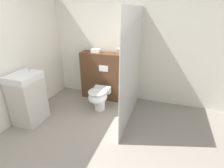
# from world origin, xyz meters

# --- Properties ---
(wall_back) EXTENTS (8.00, 0.06, 2.50)m
(wall_back) POSITION_xyz_m (0.00, 2.43, 1.25)
(wall_back) COLOR silver
(wall_back) RESTS_ON ground_plane
(partition_panel) EXTENTS (1.21, 0.33, 1.14)m
(partition_panel) POSITION_xyz_m (-0.22, 2.20, 0.57)
(partition_panel) COLOR #51331E
(partition_panel) RESTS_ON ground_plane
(shower_glass) EXTENTS (0.04, 1.70, 2.12)m
(shower_glass) POSITION_xyz_m (0.55, 1.55, 1.06)
(shower_glass) COLOR silver
(shower_glass) RESTS_ON ground_plane
(toilet) EXTENTS (0.40, 0.57, 0.49)m
(toilet) POSITION_xyz_m (-0.17, 1.60, 0.31)
(toilet) COLOR white
(toilet) RESTS_ON ground_plane
(sink_vanity) EXTENTS (0.48, 0.55, 1.13)m
(sink_vanity) POSITION_xyz_m (-1.29, 0.80, 0.50)
(sink_vanity) COLOR beige
(sink_vanity) RESTS_ON ground_plane
(hair_drier) EXTENTS (0.18, 0.07, 0.14)m
(hair_drier) POSITION_xyz_m (0.15, 2.19, 1.24)
(hair_drier) COLOR #B7B7BC
(hair_drier) RESTS_ON partition_panel
(folded_towel) EXTENTS (0.20, 0.12, 0.08)m
(folded_towel) POSITION_xyz_m (-0.46, 2.19, 1.18)
(folded_towel) COLOR white
(folded_towel) RESTS_ON partition_panel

